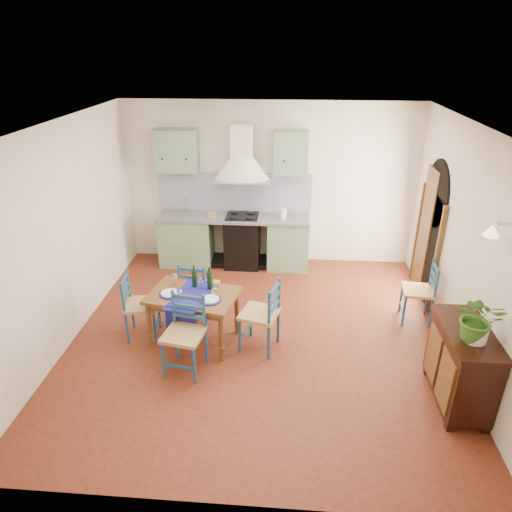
% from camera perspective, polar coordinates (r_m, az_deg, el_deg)
% --- Properties ---
extents(floor, '(5.00, 5.00, 0.00)m').
position_cam_1_polar(floor, '(6.32, 0.37, -10.05)').
color(floor, '#4B1B10').
rests_on(floor, ground).
extents(back_wall, '(5.00, 0.96, 2.80)m').
position_cam_1_polar(back_wall, '(7.91, -1.81, 6.11)').
color(back_wall, silver).
rests_on(back_wall, ground).
extents(right_wall, '(0.26, 5.00, 2.80)m').
position_cam_1_polar(right_wall, '(6.26, 24.02, 1.30)').
color(right_wall, silver).
rests_on(right_wall, ground).
extents(left_wall, '(0.04, 5.00, 2.80)m').
position_cam_1_polar(left_wall, '(6.30, -22.94, 2.24)').
color(left_wall, silver).
rests_on(left_wall, ground).
extents(ceiling, '(5.00, 5.00, 0.01)m').
position_cam_1_polar(ceiling, '(5.22, 0.46, 15.94)').
color(ceiling, white).
rests_on(ceiling, back_wall).
extents(dining_table, '(1.24, 0.97, 1.02)m').
position_cam_1_polar(dining_table, '(5.97, -7.85, -5.41)').
color(dining_table, brown).
rests_on(dining_table, ground).
extents(chair_near, '(0.53, 0.53, 0.98)m').
position_cam_1_polar(chair_near, '(5.56, -8.88, -9.56)').
color(chair_near, navy).
rests_on(chair_near, ground).
extents(chair_far, '(0.47, 0.47, 0.90)m').
position_cam_1_polar(chair_far, '(6.55, -7.48, -4.06)').
color(chair_far, navy).
rests_on(chair_far, ground).
extents(chair_left, '(0.48, 0.48, 0.91)m').
position_cam_1_polar(chair_left, '(6.28, -14.40, -5.99)').
color(chair_left, navy).
rests_on(chair_left, ground).
extents(chair_right, '(0.56, 0.56, 0.97)m').
position_cam_1_polar(chair_right, '(5.84, 0.75, -7.37)').
color(chair_right, navy).
rests_on(chair_right, ground).
extents(chair_spare, '(0.46, 0.46, 0.91)m').
position_cam_1_polar(chair_spare, '(6.82, 19.87, -4.18)').
color(chair_spare, navy).
rests_on(chair_spare, ground).
extents(sideboard, '(0.50, 1.05, 0.94)m').
position_cam_1_polar(sideboard, '(5.51, 24.25, -12.15)').
color(sideboard, black).
rests_on(sideboard, ground).
extents(potted_plant, '(0.55, 0.52, 0.50)m').
position_cam_1_polar(potted_plant, '(5.02, 26.07, -7.07)').
color(potted_plant, '#356B1F').
rests_on(potted_plant, sideboard).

